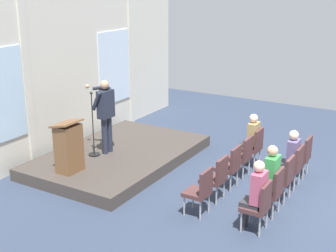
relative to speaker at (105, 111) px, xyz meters
name	(u,v)px	position (x,y,z in m)	size (l,w,h in m)	color
ground_plane	(282,200)	(0.23, -4.29, -1.31)	(15.07, 15.07, 0.00)	#2D384C
rear_partition	(63,66)	(0.25, 1.50, 0.91)	(10.28, 0.14, 4.48)	beige
stage_platform	(120,156)	(0.23, -0.20, -1.18)	(4.35, 2.81, 0.28)	#3F3833
speaker	(105,111)	(0.00, 0.00, 0.00)	(0.51, 0.69, 1.78)	#232838
mic_stand	(94,142)	(-0.30, 0.15, -0.70)	(0.28, 0.28, 1.56)	black
lectern	(69,147)	(-1.32, -0.02, -0.48)	(0.60, 0.48, 1.16)	brown
chair_r0_c0	(201,189)	(-1.17, -3.13, -0.78)	(0.46, 0.44, 0.94)	#99999E
chair_r0_c1	(216,176)	(-0.47, -3.13, -0.78)	(0.46, 0.44, 0.94)	#99999E
chair_r0_c2	(230,165)	(0.23, -3.13, -0.78)	(0.46, 0.44, 0.94)	#99999E
chair_r0_c3	(243,154)	(0.93, -3.13, -0.78)	(0.46, 0.44, 0.94)	#99999E
chair_r0_c4	(254,145)	(1.63, -3.13, -0.78)	(0.46, 0.44, 0.94)	#99999E
audience_r0_c4	(251,137)	(1.63, -3.05, -0.59)	(0.36, 0.39, 1.29)	#2D2D33
chair_r1_c0	(259,204)	(-1.17, -4.28, -0.78)	(0.46, 0.44, 0.94)	#99999E
audience_r1_c0	(256,192)	(-1.17, -4.20, -0.57)	(0.36, 0.39, 1.33)	#2D2D33
chair_r1_c1	(272,189)	(-0.47, -4.28, -0.78)	(0.46, 0.44, 0.94)	#99999E
audience_r1_c1	(269,177)	(-0.47, -4.20, -0.55)	(0.36, 0.39, 1.39)	#2D2D33
chair_r1_c2	(284,176)	(0.23, -4.28, -0.78)	(0.46, 0.44, 0.94)	#99999E
chair_r1_c3	(294,164)	(0.93, -4.28, -0.78)	(0.46, 0.44, 0.94)	#99999E
audience_r1_c3	(290,156)	(0.93, -4.19, -0.60)	(0.36, 0.39, 1.28)	#2D2D33
chair_r1_c4	(302,154)	(1.63, -4.28, -0.78)	(0.46, 0.44, 0.94)	#99999E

